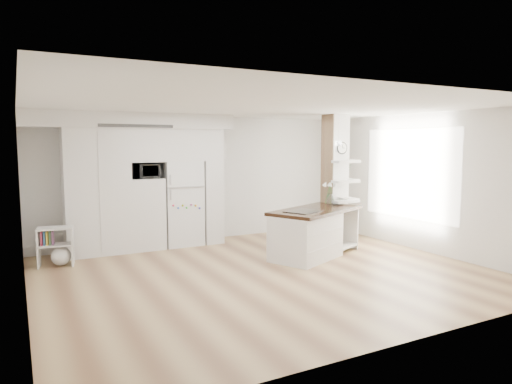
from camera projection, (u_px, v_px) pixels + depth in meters
floor at (266, 273)px, 7.46m from camera, size 7.00×6.00×0.01m
room at (266, 159)px, 7.27m from camera, size 7.04×6.04×2.72m
cabinet_wall at (136, 174)px, 8.98m from camera, size 4.00×0.71×2.70m
refrigerator at (181, 203)px, 9.49m from camera, size 0.78×0.69×1.75m
column at (340, 180)px, 9.42m from camera, size 0.69×0.90×2.70m
window at (410, 174)px, 9.19m from camera, size 0.00×2.40×2.40m
pendant_light at (345, 143)px, 8.16m from camera, size 0.12×0.12×0.10m
kitchen_island at (309, 233)px, 8.43m from camera, size 2.19×1.66×1.46m
bookshelf at (57, 249)px, 7.87m from camera, size 0.62×0.41×0.68m
floor_plant_a at (348, 228)px, 10.24m from camera, size 0.31×0.29×0.46m
floor_plant_b at (336, 224)px, 10.61m from camera, size 0.28×0.28×0.50m
microwave at (145, 171)px, 9.01m from camera, size 0.54×0.37×0.30m
shelf_plant at (345, 171)px, 9.67m from camera, size 0.27×0.23×0.30m
decor_bowl at (344, 199)px, 9.22m from camera, size 0.22×0.22×0.05m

